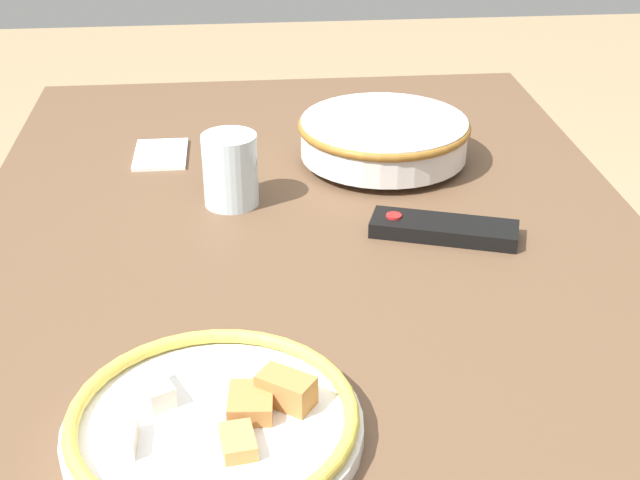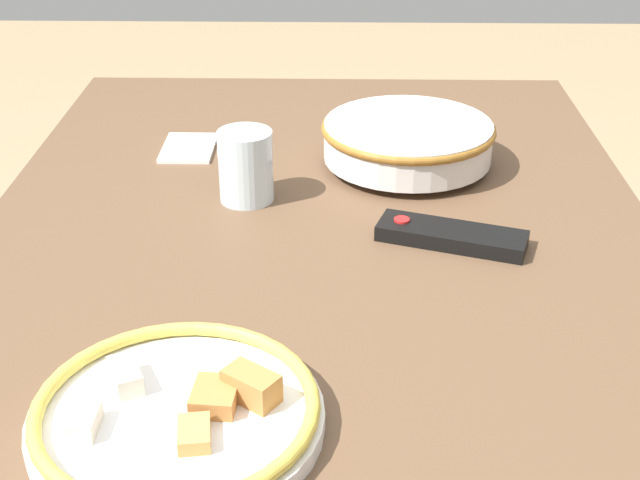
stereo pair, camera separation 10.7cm
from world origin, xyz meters
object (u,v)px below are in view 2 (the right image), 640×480
at_px(tv_remote, 451,236).
at_px(noodle_bowl, 408,140).
at_px(food_plate, 178,413).
at_px(drinking_glass, 246,166).

bearing_deg(tv_remote, noodle_bowl, 27.87).
bearing_deg(noodle_bowl, tv_remote, 9.43).
distance_m(noodle_bowl, tv_remote, 0.25).
bearing_deg(food_plate, tv_remote, 141.31).
bearing_deg(food_plate, noodle_bowl, 157.64).
relative_size(noodle_bowl, tv_remote, 1.32).
xyz_separation_m(food_plate, drinking_glass, (-0.48, 0.02, 0.03)).
bearing_deg(tv_remote, drinking_glass, 84.17).
relative_size(food_plate, drinking_glass, 2.70).
height_order(tv_remote, drinking_glass, drinking_glass).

